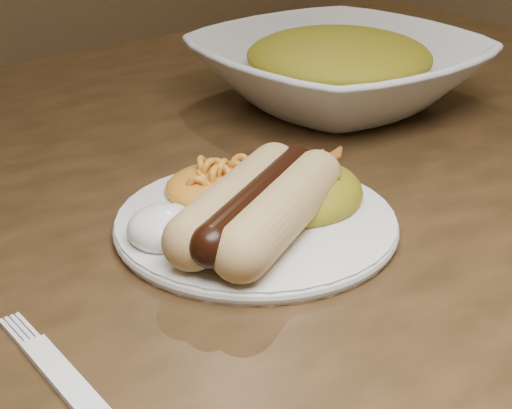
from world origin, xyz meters
TOP-DOWN VIEW (x-y plane):
  - table at (0.00, 0.00)m, footprint 1.60×0.90m
  - plate at (0.10, -0.09)m, footprint 0.25×0.25m
  - hotdog at (0.09, -0.11)m, footprint 0.14×0.13m
  - mac_and_cheese at (0.11, -0.03)m, footprint 0.10×0.10m
  - sour_cream at (0.03, -0.08)m, footprint 0.07×0.07m
  - taco_salad at (0.14, -0.08)m, footprint 0.11×0.10m
  - fork at (-0.09, -0.17)m, footprint 0.02×0.15m
  - serving_bowl at (0.35, 0.08)m, footprint 0.29×0.29m
  - bowl_filling at (0.35, 0.08)m, footprint 0.21×0.21m

SIDE VIEW (x-z plane):
  - table at x=0.00m, z-range 0.28..1.03m
  - fork at x=-0.09m, z-range 0.75..0.75m
  - plate at x=0.10m, z-range 0.75..0.76m
  - sour_cream at x=0.03m, z-range 0.76..0.79m
  - mac_and_cheese at x=0.11m, z-range 0.76..0.79m
  - taco_salad at x=0.14m, z-range 0.76..0.80m
  - hotdog at x=0.09m, z-range 0.76..0.80m
  - serving_bowl at x=0.35m, z-range 0.75..0.82m
  - bowl_filling at x=0.35m, z-range 0.78..0.82m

